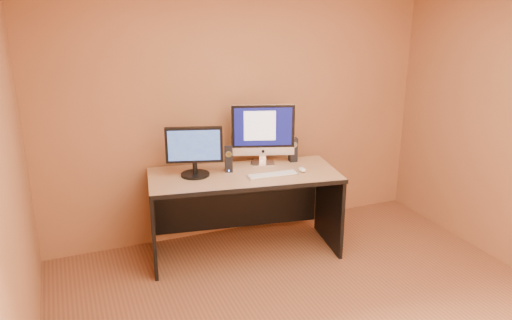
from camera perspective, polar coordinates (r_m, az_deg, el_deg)
name	(u,v)px	position (r m, az deg, el deg)	size (l,w,h in m)	color
walls	(348,168)	(3.26, 10.47, -0.90)	(4.00, 4.00, 2.60)	#9D633F
desk	(244,214)	(4.74, -1.34, -6.16)	(1.74, 0.76, 0.80)	tan
imac	(263,134)	(4.79, 0.83, 2.98)	(0.62, 0.23, 0.60)	silver
second_monitor	(194,152)	(4.50, -7.06, 0.95)	(0.52, 0.26, 0.46)	black
speaker_left	(229,159)	(4.62, -3.15, 0.10)	(0.07, 0.08, 0.24)	black
speaker_right	(293,150)	(4.92, 4.25, 1.19)	(0.07, 0.08, 0.24)	black
keyboard	(273,175)	(4.54, 1.93, -1.70)	(0.47, 0.13, 0.02)	silver
mouse	(302,169)	(4.66, 5.29, -1.08)	(0.06, 0.11, 0.04)	white
cable_a	(263,161)	(4.93, 0.77, -0.14)	(0.01, 0.01, 0.24)	black
cable_b	(252,161)	(4.93, -0.47, -0.13)	(0.01, 0.01, 0.20)	black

